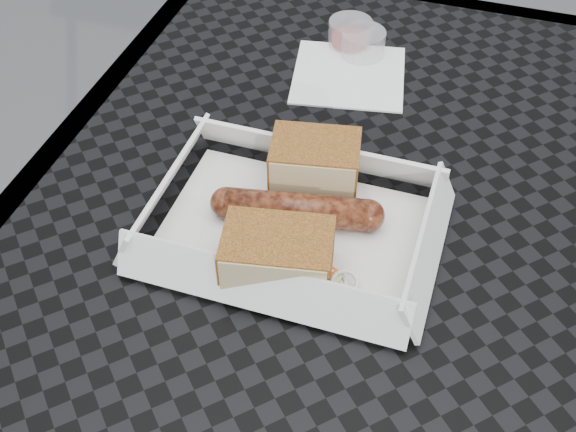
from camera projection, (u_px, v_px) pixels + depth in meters
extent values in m
cube|color=black|center=(449.00, 232.00, 0.64)|extent=(0.80, 0.80, 0.01)
cube|color=black|center=(498.00, 19.00, 0.90)|extent=(0.80, 0.03, 0.03)
cube|color=black|center=(65.00, 150.00, 0.73)|extent=(0.03, 0.80, 0.03)
cylinder|color=black|center=(239.00, 189.00, 1.21)|extent=(0.03, 0.03, 0.73)
cube|color=white|center=(292.00, 230.00, 0.63)|extent=(0.22, 0.15, 0.00)
cylinder|color=brown|center=(297.00, 209.00, 0.62)|extent=(0.13, 0.05, 0.03)
sphere|color=brown|center=(368.00, 215.00, 0.62)|extent=(0.03, 0.03, 0.03)
sphere|color=brown|center=(226.00, 203.00, 0.63)|extent=(0.03, 0.03, 0.03)
cube|color=brown|center=(315.00, 164.00, 0.65)|extent=(0.09, 0.07, 0.05)
cube|color=brown|center=(278.00, 256.00, 0.58)|extent=(0.10, 0.07, 0.04)
cylinder|color=#FE570B|center=(332.00, 286.00, 0.58)|extent=(0.02, 0.02, 0.00)
torus|color=white|center=(339.00, 294.00, 0.57)|extent=(0.02, 0.02, 0.00)
cube|color=#B2D17F|center=(346.00, 287.00, 0.58)|extent=(0.02, 0.02, 0.00)
cube|color=white|center=(349.00, 75.00, 0.79)|extent=(0.14, 0.14, 0.00)
cylinder|color=maroon|center=(350.00, 33.00, 0.82)|extent=(0.05, 0.05, 0.03)
cylinder|color=silver|center=(363.00, 44.00, 0.81)|extent=(0.05, 0.05, 0.03)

